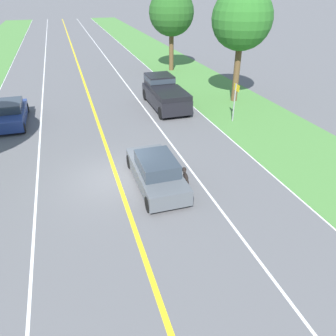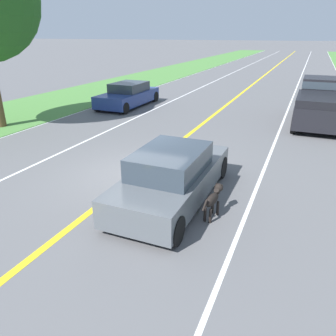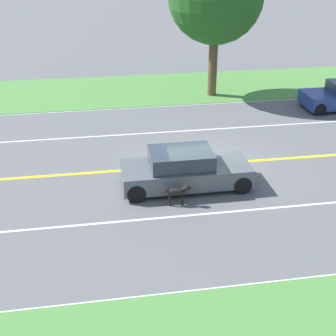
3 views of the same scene
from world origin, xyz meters
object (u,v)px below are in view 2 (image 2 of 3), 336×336
object	(u,v)px
ego_car	(173,176)
pickup_truck	(321,102)
oncoming_car	(128,95)
dog	(214,198)

from	to	relation	value
ego_car	pickup_truck	distance (m)	10.63
ego_car	pickup_truck	world-z (taller)	pickup_truck
ego_car	pickup_truck	xyz separation A→B (m)	(3.44, 10.05, 0.35)
ego_car	oncoming_car	world-z (taller)	ego_car
ego_car	oncoming_car	xyz separation A→B (m)	(-6.87, 9.88, -0.02)
dog	pickup_truck	world-z (taller)	pickup_truck
pickup_truck	oncoming_car	bearing A→B (deg)	-179.03
ego_car	oncoming_car	bearing A→B (deg)	124.83
pickup_truck	oncoming_car	world-z (taller)	pickup_truck
oncoming_car	dog	bearing A→B (deg)	128.07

